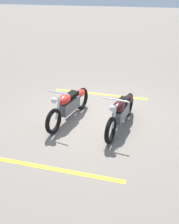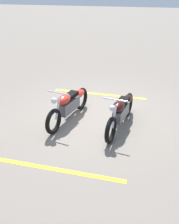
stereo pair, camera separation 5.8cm
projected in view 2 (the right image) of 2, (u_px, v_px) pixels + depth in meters
The scene contains 5 objects.
ground_plane at pixel (96, 117), 7.84m from camera, with size 60.00×60.00×0.00m, color slate.
motorcycle_bright_foreground at pixel (69, 104), 7.51m from camera, with size 2.19×0.77×1.04m.
motorcycle_dark_foreground at pixel (121, 111), 7.14m from camera, with size 2.21×0.71×1.04m.
parking_stripe_near at pixel (99, 94), 9.30m from camera, with size 3.20×0.12×0.01m, color yellow.
parking_stripe_mid at pixel (51, 169), 5.74m from camera, with size 3.20×0.12×0.01m, color yellow.
Camera 2 is at (6.83, 1.13, 3.67)m, focal length 43.57 mm.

